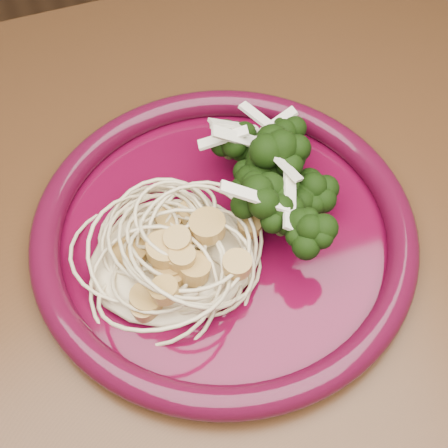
% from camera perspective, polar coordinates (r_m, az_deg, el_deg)
% --- Properties ---
extents(dining_table, '(1.20, 0.80, 0.75)m').
position_cam_1_polar(dining_table, '(0.54, -8.23, -15.79)').
color(dining_table, '#472814').
rests_on(dining_table, ground).
extents(dinner_plate, '(0.36, 0.36, 0.02)m').
position_cam_1_polar(dinner_plate, '(0.48, 0.00, -0.61)').
color(dinner_plate, '#44041A').
rests_on(dinner_plate, dining_table).
extents(spaghetti_pile, '(0.15, 0.14, 0.03)m').
position_cam_1_polar(spaghetti_pile, '(0.46, -4.70, -2.61)').
color(spaghetti_pile, beige).
rests_on(spaghetti_pile, dinner_plate).
extents(scallop_cluster, '(0.15, 0.15, 0.04)m').
position_cam_1_polar(scallop_cluster, '(0.43, -5.02, -0.11)').
color(scallop_cluster, tan).
rests_on(scallop_cluster, spaghetti_pile).
extents(broccoli_pile, '(0.12, 0.16, 0.05)m').
position_cam_1_polar(broccoli_pile, '(0.49, 5.44, 3.83)').
color(broccoli_pile, black).
rests_on(broccoli_pile, dinner_plate).
extents(onion_garnish, '(0.08, 0.10, 0.05)m').
position_cam_1_polar(onion_garnish, '(0.47, 5.74, 6.18)').
color(onion_garnish, '#EBE3C6').
rests_on(onion_garnish, broccoli_pile).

